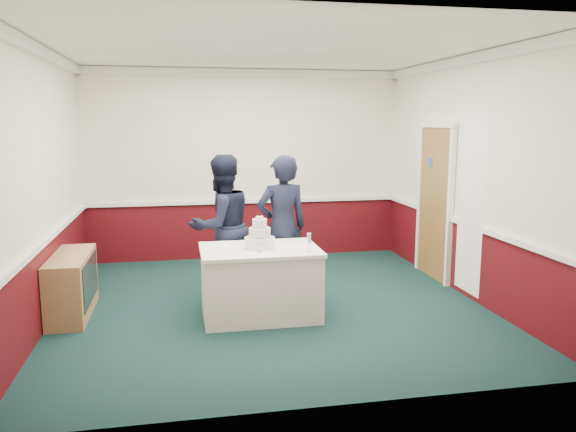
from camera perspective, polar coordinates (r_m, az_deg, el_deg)
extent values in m
plane|color=#132E2D|center=(6.86, -1.75, -9.01)|extent=(5.00, 5.00, 0.00)
cube|color=white|center=(8.98, -4.37, 5.17)|extent=(5.00, 0.05, 3.00)
cube|color=white|center=(6.62, -23.51, 2.82)|extent=(0.05, 5.00, 3.00)
cube|color=white|center=(7.36, 17.62, 3.77)|extent=(0.05, 5.00, 3.00)
cube|color=white|center=(6.55, -1.89, 16.48)|extent=(5.00, 5.00, 0.05)
cube|color=#48090F|center=(9.13, -4.29, -1.42)|extent=(5.00, 0.02, 0.90)
cube|color=white|center=(9.04, -4.32, 1.50)|extent=(4.98, 0.05, 0.06)
cube|color=white|center=(8.97, -4.48, 14.30)|extent=(5.00, 0.08, 0.12)
cube|color=#9D6338|center=(8.11, 14.71, 1.20)|extent=(0.05, 0.90, 2.10)
cube|color=#234799|center=(8.17, 14.23, 5.31)|extent=(0.01, 0.12, 0.12)
cube|color=white|center=(7.15, 18.07, 1.16)|extent=(0.02, 0.60, 2.20)
cube|color=#9A754A|center=(6.88, -21.11, -6.56)|extent=(0.40, 1.20, 0.70)
cube|color=black|center=(6.84, -19.43, -6.13)|extent=(0.01, 1.00, 0.50)
cube|color=white|center=(6.39, -2.85, -6.85)|extent=(1.28, 0.88, 0.76)
cube|color=white|center=(6.29, -2.88, -3.45)|extent=(1.32, 0.92, 0.04)
cylinder|color=white|center=(6.28, -2.89, -2.73)|extent=(0.34, 0.34, 0.12)
cylinder|color=silver|center=(6.29, -2.89, -3.15)|extent=(0.35, 0.35, 0.03)
cylinder|color=white|center=(6.25, -2.90, -1.70)|extent=(0.24, 0.24, 0.11)
cylinder|color=silver|center=(6.26, -2.90, -2.09)|extent=(0.25, 0.25, 0.02)
cylinder|color=white|center=(6.23, -2.91, -0.76)|extent=(0.16, 0.16, 0.10)
cylinder|color=silver|center=(6.24, -2.90, -1.11)|extent=(0.17, 0.17, 0.02)
sphere|color=#EDE5C9|center=(6.22, -2.91, -0.15)|extent=(0.03, 0.03, 0.03)
sphere|color=#EDE5C9|center=(6.24, -2.68, -0.12)|extent=(0.03, 0.03, 0.03)
sphere|color=#EDE5C9|center=(6.24, -3.13, -0.12)|extent=(0.03, 0.03, 0.03)
sphere|color=#EDE5C9|center=(6.20, -2.72, -0.18)|extent=(0.03, 0.03, 0.03)
sphere|color=#EDE5C9|center=(6.21, -3.13, -0.18)|extent=(0.03, 0.03, 0.03)
cube|color=silver|center=(6.09, -2.90, -3.67)|extent=(0.10, 0.21, 0.00)
cylinder|color=silver|center=(6.11, 2.15, -3.62)|extent=(0.05, 0.05, 0.01)
cylinder|color=silver|center=(6.10, 2.15, -3.19)|extent=(0.01, 0.01, 0.09)
cylinder|color=silver|center=(6.08, 2.15, -2.27)|extent=(0.04, 0.04, 0.11)
imported|color=black|center=(7.04, -6.77, -1.06)|extent=(1.09, 1.01, 1.79)
imported|color=black|center=(6.95, -0.60, -1.14)|extent=(0.71, 0.53, 1.79)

